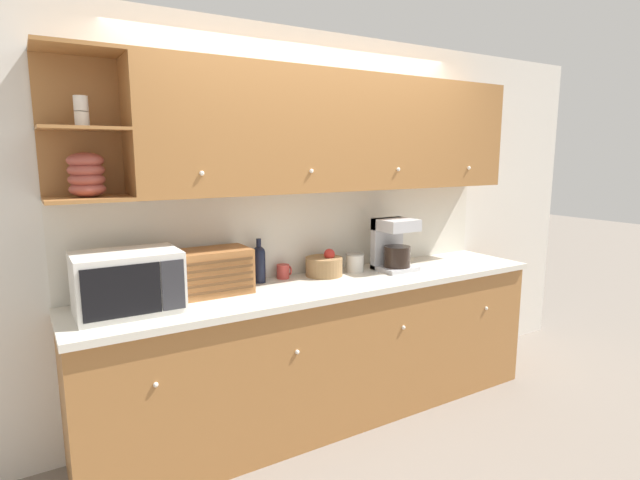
{
  "coord_description": "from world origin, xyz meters",
  "views": [
    {
      "loc": [
        -1.7,
        -3.01,
        1.78
      ],
      "look_at": [
        0.0,
        -0.21,
        1.22
      ],
      "focal_mm": 28.0,
      "sensor_mm": 36.0,
      "label": 1
    }
  ],
  "objects_px": {
    "fruit_basket": "(324,266)",
    "bread_box": "(213,271)",
    "mug": "(283,271)",
    "storage_canister": "(355,263)",
    "wine_bottle": "(259,262)",
    "coffee_maker": "(393,244)",
    "microwave": "(128,282)"
  },
  "relations": [
    {
      "from": "coffee_maker",
      "to": "storage_canister",
      "type": "bearing_deg",
      "value": 161.61
    },
    {
      "from": "mug",
      "to": "fruit_basket",
      "type": "height_order",
      "value": "fruit_basket"
    },
    {
      "from": "fruit_basket",
      "to": "bread_box",
      "type": "bearing_deg",
      "value": -177.66
    },
    {
      "from": "coffee_maker",
      "to": "bread_box",
      "type": "bearing_deg",
      "value": 176.96
    },
    {
      "from": "wine_bottle",
      "to": "storage_canister",
      "type": "distance_m",
      "value": 0.72
    },
    {
      "from": "wine_bottle",
      "to": "storage_canister",
      "type": "relative_size",
      "value": 2.21
    },
    {
      "from": "mug",
      "to": "coffee_maker",
      "type": "relative_size",
      "value": 0.26
    },
    {
      "from": "mug",
      "to": "microwave",
      "type": "bearing_deg",
      "value": -167.42
    },
    {
      "from": "mug",
      "to": "wine_bottle",
      "type": "bearing_deg",
      "value": -175.74
    },
    {
      "from": "bread_box",
      "to": "mug",
      "type": "bearing_deg",
      "value": 11.7
    },
    {
      "from": "coffee_maker",
      "to": "microwave",
      "type": "bearing_deg",
      "value": -178.42
    },
    {
      "from": "mug",
      "to": "coffee_maker",
      "type": "distance_m",
      "value": 0.83
    },
    {
      "from": "microwave",
      "to": "wine_bottle",
      "type": "relative_size",
      "value": 1.82
    },
    {
      "from": "bread_box",
      "to": "coffee_maker",
      "type": "relative_size",
      "value": 1.17
    },
    {
      "from": "microwave",
      "to": "mug",
      "type": "height_order",
      "value": "microwave"
    },
    {
      "from": "bread_box",
      "to": "wine_bottle",
      "type": "bearing_deg",
      "value": 15.52
    },
    {
      "from": "bread_box",
      "to": "fruit_basket",
      "type": "height_order",
      "value": "bread_box"
    },
    {
      "from": "mug",
      "to": "coffee_maker",
      "type": "height_order",
      "value": "coffee_maker"
    },
    {
      "from": "microwave",
      "to": "wine_bottle",
      "type": "bearing_deg",
      "value": 14.31
    },
    {
      "from": "microwave",
      "to": "coffee_maker",
      "type": "height_order",
      "value": "coffee_maker"
    },
    {
      "from": "wine_bottle",
      "to": "microwave",
      "type": "bearing_deg",
      "value": -165.69
    },
    {
      "from": "fruit_basket",
      "to": "coffee_maker",
      "type": "relative_size",
      "value": 0.69
    },
    {
      "from": "mug",
      "to": "storage_canister",
      "type": "relative_size",
      "value": 0.74
    },
    {
      "from": "microwave",
      "to": "storage_canister",
      "type": "distance_m",
      "value": 1.57
    },
    {
      "from": "storage_canister",
      "to": "coffee_maker",
      "type": "xyz_separation_m",
      "value": [
        0.27,
        -0.09,
        0.12
      ]
    },
    {
      "from": "fruit_basket",
      "to": "storage_canister",
      "type": "xyz_separation_m",
      "value": [
        0.25,
        -0.01,
        -0.0
      ]
    },
    {
      "from": "bread_box",
      "to": "mug",
      "type": "distance_m",
      "value": 0.55
    },
    {
      "from": "mug",
      "to": "fruit_basket",
      "type": "relative_size",
      "value": 0.38
    },
    {
      "from": "mug",
      "to": "storage_canister",
      "type": "height_order",
      "value": "storage_canister"
    },
    {
      "from": "wine_bottle",
      "to": "fruit_basket",
      "type": "relative_size",
      "value": 1.14
    },
    {
      "from": "bread_box",
      "to": "wine_bottle",
      "type": "xyz_separation_m",
      "value": [
        0.35,
        0.1,
        -0.0
      ]
    },
    {
      "from": "microwave",
      "to": "coffee_maker",
      "type": "xyz_separation_m",
      "value": [
        1.84,
        0.05,
        0.02
      ]
    }
  ]
}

